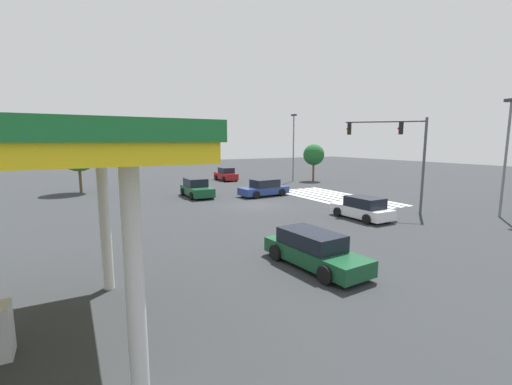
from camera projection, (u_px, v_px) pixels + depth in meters
The scene contains 13 objects.
ground_plane at pixel (256, 205), 27.47m from camera, with size 134.20×134.20×0.00m, color #2B2D30.
crosswalk_markings at pixel (335, 197), 31.39m from camera, with size 12.48×5.35×0.01m.
traffic_signal_mast at pixel (401, 146), 23.85m from camera, with size 3.90×3.90×6.70m.
car_0 at pixel (264, 188), 32.08m from camera, with size 2.40×4.80×1.57m.
car_1 at pixel (314, 250), 13.93m from camera, with size 4.93×2.22×1.44m.
car_2 at pixel (197, 188), 31.66m from camera, with size 4.66×2.23×1.69m.
car_3 at pixel (226, 174), 45.05m from camera, with size 4.31×1.96×1.69m.
car_4 at pixel (362, 208), 22.57m from camera, with size 4.19×2.06×1.48m.
pedestrian at pixel (133, 187), 31.03m from camera, with size 0.41×0.41×1.68m.
street_light_pole_a at pixel (293, 142), 43.44m from camera, with size 0.80×0.36×8.47m.
street_light_pole_b at pixel (507, 147), 22.49m from camera, with size 0.80×0.36×7.82m.
tree_corner_a at pixel (314, 155), 44.03m from camera, with size 2.70×2.70×4.75m.
tree_corner_c at pixel (78, 153), 33.59m from camera, with size 3.75×3.75×5.88m.
Camera 1 is at (-23.70, 12.99, 5.06)m, focal length 24.00 mm.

